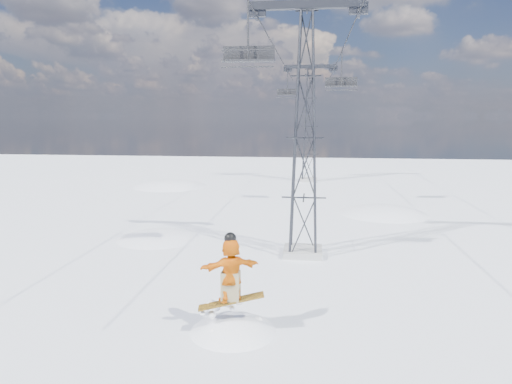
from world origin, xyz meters
TOP-DOWN VIEW (x-y plane):
  - ground at (0.00, 0.00)m, footprint 120.00×120.00m
  - snow_terrain at (-4.77, 21.24)m, footprint 39.00×37.00m
  - lift_tower_near at (0.80, 8.00)m, footprint 5.20×1.80m
  - lift_tower_far at (0.80, 33.00)m, footprint 5.20×1.80m
  - haul_cables at (0.80, 19.50)m, footprint 4.46×51.00m
  - snowboarder_jump at (-1.13, -0.10)m, footprint 4.40×4.40m
  - lift_chair_near at (-1.40, 5.29)m, footprint 2.04×0.59m
  - lift_chair_mid at (3.00, 19.13)m, footprint 2.15×0.62m
  - lift_chair_far at (-1.40, 32.94)m, footprint 2.07×0.60m

SIDE VIEW (x-z plane):
  - snow_terrain at x=-4.77m, z-range -20.59..1.41m
  - snowboarder_jump at x=-1.13m, z-range -5.16..1.96m
  - ground at x=0.00m, z-range 0.00..0.00m
  - lift_tower_near at x=0.80m, z-range -0.24..11.18m
  - lift_tower_far at x=0.80m, z-range -0.24..11.18m
  - lift_chair_mid at x=3.00m, z-range 7.38..10.05m
  - lift_chair_far at x=-1.40m, z-range 7.51..10.08m
  - lift_chair_near at x=-1.40m, z-range 7.56..10.09m
  - haul_cables at x=0.80m, z-range 10.82..10.88m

